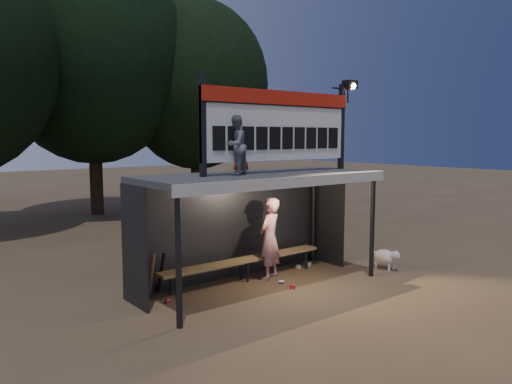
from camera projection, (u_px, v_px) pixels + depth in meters
ground at (261, 287)px, 10.18m from camera, size 80.00×80.00×0.00m
player at (270, 238)px, 10.69m from camera, size 0.75×0.63×1.76m
child_a at (235, 145)px, 9.40m from camera, size 0.69×0.64×1.13m
child_b at (241, 152)px, 10.27m from camera, size 0.48×0.47×0.83m
dugout_shelter at (253, 196)px, 10.16m from camera, size 5.10×2.08×2.32m
scoreboard_assembly at (282, 123)px, 10.15m from camera, size 4.10×0.27×1.99m
bench at (244, 261)px, 10.56m from camera, size 4.00×0.35×0.48m
tree_mid at (92, 55)px, 19.06m from camera, size 7.22×7.22×10.36m
tree_right at (196, 85)px, 20.86m from camera, size 6.08×6.08×8.72m
dog at (386, 257)px, 11.51m from camera, size 0.36×0.81×0.49m
bats at (152, 274)px, 9.52m from camera, size 0.48×0.33×0.84m
litter at (275, 279)px, 10.62m from camera, size 4.02×1.18×0.08m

